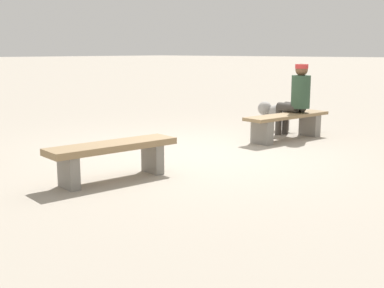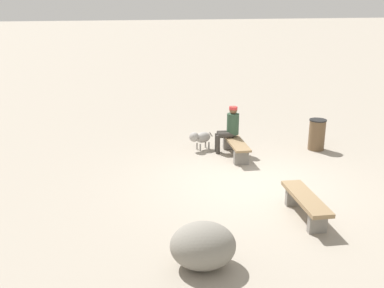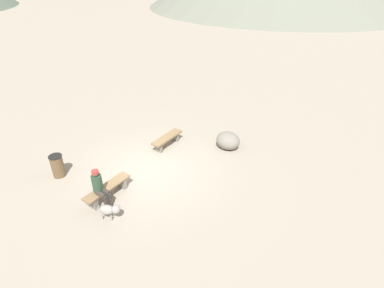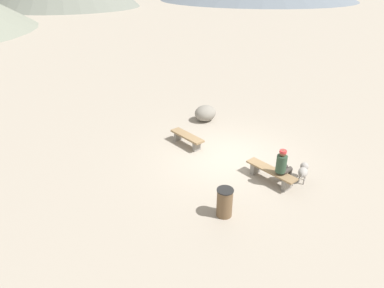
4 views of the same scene
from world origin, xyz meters
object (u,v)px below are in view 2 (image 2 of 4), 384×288
Objects in this scene: seated_person at (229,127)px; dog at (200,137)px; trash_bin at (317,135)px; boulder at (203,246)px; bench_left at (306,202)px; bench_right at (235,145)px.

dog is (0.41, 0.66, -0.35)m from seated_person.
boulder is at bearing 133.03° from trash_bin.
bench_left is at bearing -169.57° from seated_person.
dog is (0.75, 0.70, 0.06)m from bench_right.
seated_person is 5.38m from boulder.
bench_right is 0.53m from seated_person.
seated_person is 1.73× the size of dog.
bench_left is 1.89× the size of trash_bin.
boulder reaches higher than bench_right.
trash_bin reaches higher than boulder.
trash_bin is at bearing -26.22° from bench_left.
seated_person is (0.34, 0.04, 0.41)m from bench_right.
trash_bin reaches higher than dog.
dog is 3.10m from trash_bin.
seated_person is at bearing 131.43° from dog.
bench_left is 4.35m from dog.
trash_bin is (-0.48, -2.31, -0.28)m from seated_person.
seated_person is at bearing -25.94° from boulder.
trash_bin is (-0.14, -2.28, 0.13)m from bench_right.
trash_bin is 0.85× the size of boulder.
bench_left is at bearing -173.16° from bench_right.
boulder is at bearing 165.71° from seated_person.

